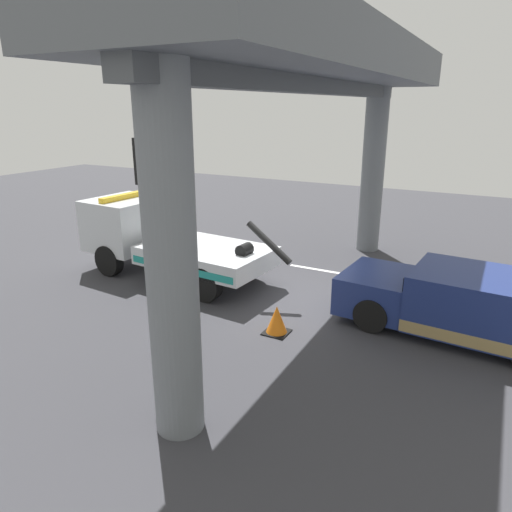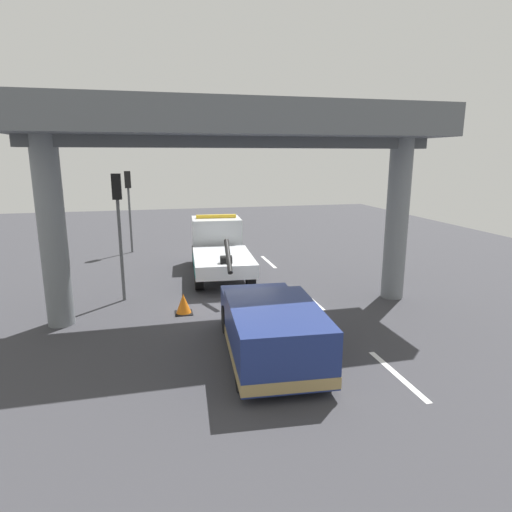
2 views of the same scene
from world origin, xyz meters
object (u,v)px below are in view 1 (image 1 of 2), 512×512
object	(u,v)px
towed_van_green	(463,305)
traffic_cone_orange	(277,320)
tow_truck_white	(158,237)
traffic_light_near	(147,202)

from	to	relation	value
towed_van_green	traffic_cone_orange	world-z (taller)	towed_van_green
tow_truck_white	towed_van_green	distance (m)	9.10
towed_van_green	traffic_cone_orange	size ratio (longest dim) A/B	7.68
towed_van_green	traffic_light_near	distance (m)	7.55
tow_truck_white	traffic_cone_orange	bearing A→B (deg)	158.60
tow_truck_white	traffic_light_near	xyz separation A→B (m)	(-3.24, 4.08, 2.16)
traffic_cone_orange	tow_truck_white	bearing A→B (deg)	-21.40
towed_van_green	traffic_cone_orange	bearing A→B (deg)	27.02
traffic_light_near	towed_van_green	bearing A→B (deg)	-145.54
traffic_light_near	traffic_cone_orange	bearing A→B (deg)	-134.03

